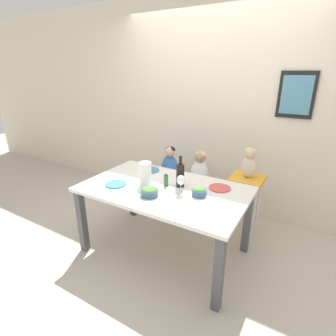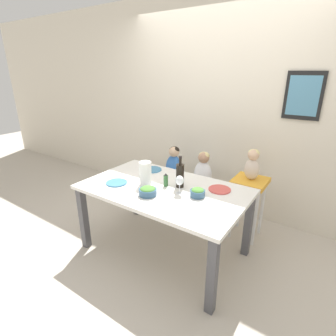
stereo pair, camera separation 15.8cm
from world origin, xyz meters
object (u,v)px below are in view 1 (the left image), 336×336
Objects in this scene: chair_far_left at (170,185)px; wine_bottle at (180,175)px; person_child_left at (170,164)px; dinner_plate_back_left at (150,170)px; chair_right_highchair at (246,189)px; paper_towel_roll at (145,174)px; salad_bowl_large at (149,192)px; person_child_center at (200,169)px; dinner_plate_front_left at (116,184)px; dinner_plate_back_right at (220,188)px; person_baby_right at (249,161)px; salad_bowl_small at (199,191)px; wine_glass_near at (181,180)px; chair_far_center at (199,191)px.

wine_bottle is (0.48, -0.64, 0.46)m from chair_far_left.
person_child_left reaches higher than dinner_plate_back_left.
person_child_left reaches higher than chair_far_left.
chair_right_highchair is 0.99m from person_child_left.
paper_towel_roll is 0.25m from salad_bowl_large.
wine_bottle is (0.07, -0.64, 0.17)m from person_child_center.
dinner_plate_front_left is (-0.09, -0.93, 0.05)m from person_child_left.
dinner_plate_back_right is (0.42, -0.50, 0.05)m from person_child_center.
chair_right_highchair is 1.57× the size of person_child_center.
paper_towel_roll reaches higher than person_child_left.
person_child_left is 1.42× the size of wine_bottle.
person_baby_right is 0.81m from wine_bottle.
dinner_plate_back_left is at bearing 123.66° from salad_bowl_large.
chair_far_left is at bearing -180.00° from chair_right_highchair.
salad_bowl_large is at bearing -123.82° from person_baby_right.
salad_bowl_large is at bearing -149.59° from salad_bowl_small.
salad_bowl_large reaches higher than dinner_plate_back_right.
chair_far_left is at bearing 102.54° from paper_towel_roll.
person_child_center is at bearing -179.96° from person_baby_right.
person_child_left is 1.02m from salad_bowl_large.
wine_bottle is at bearing -157.29° from dinner_plate_back_right.
salad_bowl_small is at bearing 13.59° from dinner_plate_front_left.
chair_right_highchair is 2.08× the size of person_baby_right.
chair_right_highchair is at bearing -90.00° from person_baby_right.
person_child_center is 0.80m from wine_glass_near.
person_child_left is at bearing 179.95° from chair_right_highchair.
person_child_center is 0.60m from person_baby_right.
person_baby_right is at bearing 0.12° from chair_far_center.
dinner_plate_back_right is at bearing 22.71° from wine_bottle.
chair_far_left is 1.06m from wine_glass_near.
wine_glass_near is at bearing -135.21° from dinner_plate_back_right.
person_baby_right is at bearing 70.83° from salad_bowl_small.
salad_bowl_small is (0.17, 0.04, -0.09)m from wine_glass_near.
chair_far_left is 2.19× the size of dinner_plate_back_right.
paper_towel_roll is 0.73m from dinner_plate_back_right.
chair_right_highchair is at bearing 44.41° from paper_towel_roll.
dinner_plate_back_right is at bearing 25.15° from dinner_plate_front_left.
salad_bowl_large reaches higher than dinner_plate_back_left.
person_child_left is 2.72× the size of salad_bowl_large.
person_baby_right is 0.88m from wine_glass_near.
paper_towel_roll is 1.45× the size of salad_bowl_large.
person_baby_right is 1.59× the size of dinner_plate_back_left.
dinner_plate_back_left is (-1.00, -0.43, -0.15)m from person_baby_right.
wine_bottle reaches higher than chair_far_left.
person_child_left is at bearing 102.53° from paper_towel_roll.
person_child_left reaches higher than dinner_plate_front_left.
salad_bowl_small is (0.73, -0.73, 0.38)m from chair_far_left.
dinner_plate_back_right reaches higher than chair_far_center.
chair_far_left is at bearing -179.89° from person_child_center.
person_child_left is at bearing 84.56° from dinner_plate_front_left.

